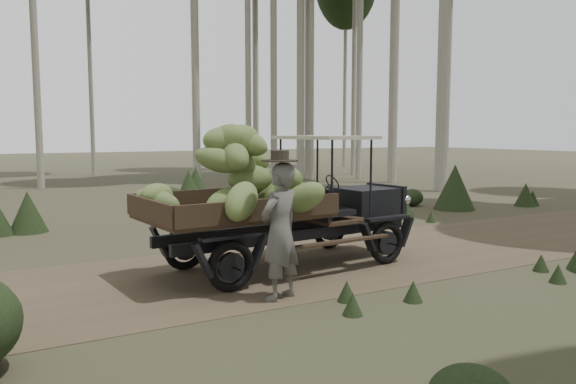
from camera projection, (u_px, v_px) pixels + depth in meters
ground at (277, 268)px, 9.68m from camera, size 120.00×120.00×0.00m
dirt_track at (277, 268)px, 9.68m from camera, size 70.00×4.00×0.01m
banana_truck at (266, 187)px, 9.37m from camera, size 5.12×2.60×2.55m
farmer at (280, 230)px, 7.77m from camera, size 0.82×0.69×2.09m
undergrowth at (379, 252)px, 8.41m from camera, size 23.58×22.31×1.38m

